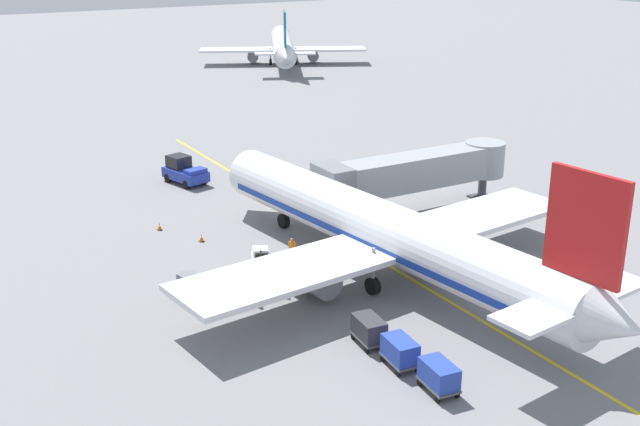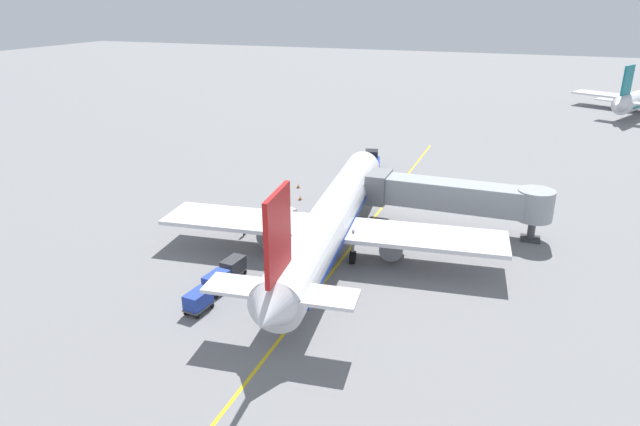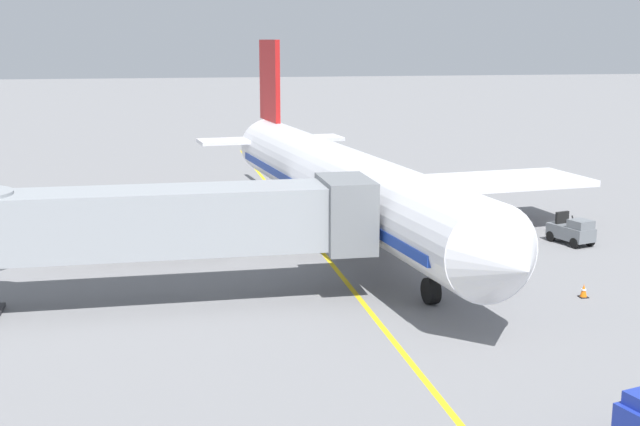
{
  "view_description": "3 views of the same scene",
  "coord_description": "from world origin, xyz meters",
  "px_view_note": "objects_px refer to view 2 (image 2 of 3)",
  "views": [
    {
      "loc": [
        -29.07,
        -41.12,
        21.3
      ],
      "look_at": [
        -3.55,
        2.58,
        3.45
      ],
      "focal_mm": 44.45,
      "sensor_mm": 36.0,
      "label": 1
    },
    {
      "loc": [
        13.78,
        -44.97,
        21.39
      ],
      "look_at": [
        -3.55,
        1.1,
        2.39
      ],
      "focal_mm": 31.5,
      "sensor_mm": 36.0,
      "label": 2
    },
    {
      "loc": [
        8.11,
        40.8,
        10.65
      ],
      "look_at": [
        0.4,
        1.81,
        2.35
      ],
      "focal_mm": 46.77,
      "sensor_mm": 36.0,
      "label": 3
    }
  ],
  "objects_px": {
    "safety_cone_nose_right": "(298,186)",
    "parked_airliner": "(331,219)",
    "baggage_cart_third_in_train": "(198,300)",
    "baggage_tug_trailing": "(286,217)",
    "ground_crew_marshaller": "(311,217)",
    "baggage_tug_lead": "(230,216)",
    "ground_crew_wing_walker": "(265,227)",
    "ground_crew_loader": "(244,226)",
    "jet_bridge": "(456,196)",
    "safety_cone_nose_left": "(300,197)",
    "pushback_tractor": "(371,161)",
    "baggage_cart_front": "(233,266)",
    "baggage_cart_second_in_train": "(216,281)"
  },
  "relations": [
    {
      "from": "baggage_cart_second_in_train",
      "to": "ground_crew_loader",
      "type": "height_order",
      "value": "ground_crew_loader"
    },
    {
      "from": "baggage_cart_front",
      "to": "baggage_tug_trailing",
      "type": "bearing_deg",
      "value": 93.12
    },
    {
      "from": "jet_bridge",
      "to": "baggage_tug_lead",
      "type": "distance_m",
      "value": 22.48
    },
    {
      "from": "baggage_tug_lead",
      "to": "baggage_cart_front",
      "type": "xyz_separation_m",
      "value": [
        6.05,
        -10.36,
        0.24
      ]
    },
    {
      "from": "parked_airliner",
      "to": "safety_cone_nose_right",
      "type": "relative_size",
      "value": 63.29
    },
    {
      "from": "ground_crew_marshaller",
      "to": "safety_cone_nose_right",
      "type": "relative_size",
      "value": 2.86
    },
    {
      "from": "ground_crew_marshaller",
      "to": "safety_cone_nose_right",
      "type": "height_order",
      "value": "ground_crew_marshaller"
    },
    {
      "from": "baggage_tug_trailing",
      "to": "ground_crew_loader",
      "type": "height_order",
      "value": "ground_crew_loader"
    },
    {
      "from": "baggage_cart_front",
      "to": "ground_crew_marshaller",
      "type": "height_order",
      "value": "ground_crew_marshaller"
    },
    {
      "from": "parked_airliner",
      "to": "ground_crew_marshaller",
      "type": "xyz_separation_m",
      "value": [
        -3.94,
        5.2,
        -2.23
      ]
    },
    {
      "from": "jet_bridge",
      "to": "safety_cone_nose_left",
      "type": "height_order",
      "value": "jet_bridge"
    },
    {
      "from": "baggage_tug_trailing",
      "to": "ground_crew_wing_walker",
      "type": "relative_size",
      "value": 1.64
    },
    {
      "from": "baggage_cart_third_in_train",
      "to": "ground_crew_loader",
      "type": "bearing_deg",
      "value": 104.4
    },
    {
      "from": "pushback_tractor",
      "to": "ground_crew_marshaller",
      "type": "relative_size",
      "value": 2.85
    },
    {
      "from": "jet_bridge",
      "to": "pushback_tractor",
      "type": "xyz_separation_m",
      "value": [
        -13.19,
        16.92,
        -2.36
      ]
    },
    {
      "from": "parked_airliner",
      "to": "ground_crew_wing_walker",
      "type": "bearing_deg",
      "value": 171.88
    },
    {
      "from": "baggage_tug_lead",
      "to": "ground_crew_marshaller",
      "type": "distance_m",
      "value": 8.26
    },
    {
      "from": "jet_bridge",
      "to": "ground_crew_loader",
      "type": "relative_size",
      "value": 10.39
    },
    {
      "from": "safety_cone_nose_left",
      "to": "jet_bridge",
      "type": "bearing_deg",
      "value": -8.43
    },
    {
      "from": "jet_bridge",
      "to": "pushback_tractor",
      "type": "relative_size",
      "value": 3.65
    },
    {
      "from": "baggage_tug_lead",
      "to": "ground_crew_marshaller",
      "type": "height_order",
      "value": "ground_crew_marshaller"
    },
    {
      "from": "ground_crew_loader",
      "to": "safety_cone_nose_left",
      "type": "distance_m",
      "value": 11.25
    },
    {
      "from": "baggage_tug_trailing",
      "to": "ground_crew_wing_walker",
      "type": "height_order",
      "value": "ground_crew_wing_walker"
    },
    {
      "from": "parked_airliner",
      "to": "baggage_cart_front",
      "type": "bearing_deg",
      "value": -129.07
    },
    {
      "from": "parked_airliner",
      "to": "baggage_cart_third_in_train",
      "type": "relative_size",
      "value": 12.63
    },
    {
      "from": "baggage_cart_front",
      "to": "safety_cone_nose_right",
      "type": "relative_size",
      "value": 5.01
    },
    {
      "from": "ground_crew_marshaller",
      "to": "ground_crew_wing_walker",
      "type": "bearing_deg",
      "value": -126.63
    },
    {
      "from": "baggage_tug_trailing",
      "to": "safety_cone_nose_right",
      "type": "height_order",
      "value": "baggage_tug_trailing"
    },
    {
      "from": "safety_cone_nose_right",
      "to": "parked_airliner",
      "type": "bearing_deg",
      "value": -58.13
    },
    {
      "from": "jet_bridge",
      "to": "baggage_cart_second_in_train",
      "type": "distance_m",
      "value": 24.78
    },
    {
      "from": "ground_crew_loader",
      "to": "baggage_cart_second_in_train",
      "type": "bearing_deg",
      "value": -73.01
    },
    {
      "from": "baggage_tug_lead",
      "to": "safety_cone_nose_left",
      "type": "distance_m",
      "value": 9.61
    },
    {
      "from": "ground_crew_loader",
      "to": "jet_bridge",
      "type": "bearing_deg",
      "value": 24.75
    },
    {
      "from": "jet_bridge",
      "to": "pushback_tractor",
      "type": "distance_m",
      "value": 21.58
    },
    {
      "from": "baggage_cart_second_in_train",
      "to": "ground_crew_loader",
      "type": "bearing_deg",
      "value": 106.99
    },
    {
      "from": "baggage_cart_third_in_train",
      "to": "ground_crew_wing_walker",
      "type": "distance_m",
      "value": 14.06
    },
    {
      "from": "baggage_tug_lead",
      "to": "baggage_tug_trailing",
      "type": "xyz_separation_m",
      "value": [
        5.4,
        1.63,
        0.0
      ]
    },
    {
      "from": "ground_crew_wing_walker",
      "to": "safety_cone_nose_left",
      "type": "relative_size",
      "value": 2.86
    },
    {
      "from": "parked_airliner",
      "to": "baggage_tug_trailing",
      "type": "bearing_deg",
      "value": 143.99
    },
    {
      "from": "baggage_cart_third_in_train",
      "to": "safety_cone_nose_right",
      "type": "height_order",
      "value": "baggage_cart_third_in_train"
    },
    {
      "from": "baggage_tug_trailing",
      "to": "safety_cone_nose_left",
      "type": "relative_size",
      "value": 4.69
    },
    {
      "from": "ground_crew_marshaller",
      "to": "baggage_cart_front",
      "type": "bearing_deg",
      "value": -98.84
    },
    {
      "from": "ground_crew_loader",
      "to": "ground_crew_marshaller",
      "type": "relative_size",
      "value": 1.0
    },
    {
      "from": "jet_bridge",
      "to": "baggage_cart_front",
      "type": "bearing_deg",
      "value": -133.06
    },
    {
      "from": "ground_crew_marshaller",
      "to": "baggage_tug_lead",
      "type": "bearing_deg",
      "value": -165.37
    },
    {
      "from": "baggage_tug_lead",
      "to": "safety_cone_nose_left",
      "type": "height_order",
      "value": "baggage_tug_lead"
    },
    {
      "from": "baggage_cart_third_in_train",
      "to": "ground_crew_loader",
      "type": "xyz_separation_m",
      "value": [
        -3.5,
        13.64,
        0.0
      ]
    },
    {
      "from": "parked_airliner",
      "to": "jet_bridge",
      "type": "distance_m",
      "value": 13.28
    },
    {
      "from": "parked_airliner",
      "to": "pushback_tractor",
      "type": "height_order",
      "value": "parked_airliner"
    },
    {
      "from": "pushback_tractor",
      "to": "safety_cone_nose_right",
      "type": "distance_m",
      "value": 12.15
    }
  ]
}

